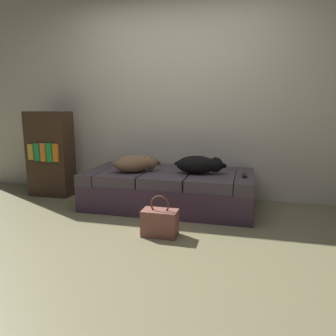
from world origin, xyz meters
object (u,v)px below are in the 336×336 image
object	(u,v)px
dog_tan	(136,164)
dog_dark	(200,165)
tv_remote	(244,176)
handbag	(160,222)
bookshelf	(50,154)
couch	(169,189)

from	to	relation	value
dog_tan	dog_dark	xyz separation A→B (m)	(0.71, 0.09, 0.00)
tv_remote	handbag	distance (m)	1.10
tv_remote	bookshelf	size ratio (longest dim) A/B	0.14
couch	dog_tan	distance (m)	0.49
tv_remote	handbag	bearing A→B (deg)	-138.26
couch	handbag	world-z (taller)	couch
tv_remote	handbag	xyz separation A→B (m)	(-0.72, -0.77, -0.31)
handbag	tv_remote	bearing A→B (deg)	46.85
dog_dark	handbag	world-z (taller)	dog_dark
dog_tan	bookshelf	bearing A→B (deg)	169.00
couch	handbag	xyz separation A→B (m)	(0.12, -0.85, -0.08)
bookshelf	dog_tan	bearing A→B (deg)	-11.00
dog_dark	bookshelf	xyz separation A→B (m)	(-1.99, 0.16, 0.03)
dog_dark	bookshelf	size ratio (longest dim) A/B	0.54
handbag	bookshelf	world-z (taller)	bookshelf
dog_tan	bookshelf	xyz separation A→B (m)	(-1.28, 0.25, 0.03)
dog_dark	tv_remote	bearing A→B (deg)	-4.68
handbag	bookshelf	distance (m)	2.05
dog_dark	handbag	size ratio (longest dim) A/B	1.57
dog_dark	tv_remote	world-z (taller)	dog_dark
tv_remote	bookshelf	xyz separation A→B (m)	(-2.48, 0.20, 0.12)
handbag	dog_tan	bearing A→B (deg)	123.39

